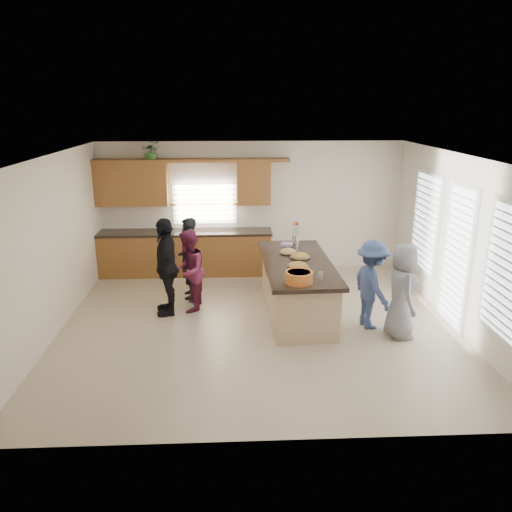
{
  "coord_description": "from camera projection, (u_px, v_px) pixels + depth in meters",
  "views": [
    {
      "loc": [
        -0.4,
        -7.65,
        3.59
      ],
      "look_at": [
        -0.02,
        0.2,
        1.15
      ],
      "focal_mm": 35.0,
      "sensor_mm": 36.0,
      "label": 1
    }
  ],
  "objects": [
    {
      "name": "platter_mid",
      "position": [
        300.0,
        257.0,
        8.76
      ],
      "size": [
        0.37,
        0.37,
        0.15
      ],
      "color": "black",
      "rests_on": "island"
    },
    {
      "name": "platter_back",
      "position": [
        288.0,
        252.0,
        9.04
      ],
      "size": [
        0.33,
        0.33,
        0.13
      ],
      "color": "black",
      "rests_on": "island"
    },
    {
      "name": "floor",
      "position": [
        258.0,
        325.0,
        8.38
      ],
      "size": [
        6.5,
        6.5,
        0.0
      ],
      "primitive_type": "plane",
      "color": "tan",
      "rests_on": "ground"
    },
    {
      "name": "woman_right_back",
      "position": [
        372.0,
        285.0,
        8.1
      ],
      "size": [
        0.74,
        1.05,
        1.48
      ],
      "primitive_type": "imported",
      "rotation": [
        0.0,
        0.0,
        1.79
      ],
      "color": "#344773",
      "rests_on": "ground"
    },
    {
      "name": "woman_right_front",
      "position": [
        402.0,
        291.0,
        7.78
      ],
      "size": [
        0.51,
        0.76,
        1.53
      ],
      "primitive_type": "imported",
      "rotation": [
        0.0,
        0.0,
        1.54
      ],
      "color": "gray",
      "rests_on": "ground"
    },
    {
      "name": "island",
      "position": [
        297.0,
        288.0,
        8.75
      ],
      "size": [
        1.21,
        2.73,
        0.95
      ],
      "rotation": [
        0.0,
        0.0,
        0.02
      ],
      "color": "tan",
      "rests_on": "ground"
    },
    {
      "name": "flower_vase",
      "position": [
        296.0,
        232.0,
        9.64
      ],
      "size": [
        0.14,
        0.14,
        0.42
      ],
      "color": "silver",
      "rests_on": "island"
    },
    {
      "name": "potted_plant",
      "position": [
        151.0,
        151.0,
        10.2
      ],
      "size": [
        0.43,
        0.39,
        0.43
      ],
      "primitive_type": "imported",
      "rotation": [
        0.0,
        0.0,
        0.16
      ],
      "color": "#397C31",
      "rests_on": "back_cabinetry"
    },
    {
      "name": "room_shell",
      "position": [
        258.0,
        214.0,
        7.82
      ],
      "size": [
        6.52,
        6.02,
        2.81
      ],
      "color": "silver",
      "rests_on": "ground"
    },
    {
      "name": "back_cabinetry",
      "position": [
        183.0,
        233.0,
        10.65
      ],
      "size": [
        4.08,
        0.66,
        2.46
      ],
      "color": "brown",
      "rests_on": "ground"
    },
    {
      "name": "clear_cup",
      "position": [
        321.0,
        275.0,
        7.75
      ],
      "size": [
        0.09,
        0.09,
        0.11
      ],
      "primitive_type": "cylinder",
      "color": "white",
      "rests_on": "island"
    },
    {
      "name": "woman_left_back",
      "position": [
        188.0,
        258.0,
        9.36
      ],
      "size": [
        0.45,
        0.61,
        1.55
      ],
      "primitive_type": "imported",
      "rotation": [
        0.0,
        0.0,
        -1.42
      ],
      "color": "black",
      "rests_on": "ground"
    },
    {
      "name": "woman_left_front",
      "position": [
        167.0,
        267.0,
        8.61
      ],
      "size": [
        0.55,
        1.06,
        1.72
      ],
      "primitive_type": "imported",
      "rotation": [
        0.0,
        0.0,
        -1.44
      ],
      "color": "black",
      "rests_on": "ground"
    },
    {
      "name": "plate_stack",
      "position": [
        287.0,
        244.0,
        9.55
      ],
      "size": [
        0.22,
        0.22,
        0.05
      ],
      "primitive_type": "cylinder",
      "color": "#9C7DB6",
      "rests_on": "island"
    },
    {
      "name": "platter_front",
      "position": [
        298.0,
        267.0,
        8.24
      ],
      "size": [
        0.38,
        0.38,
        0.15
      ],
      "color": "black",
      "rests_on": "island"
    },
    {
      "name": "right_wall_glazing",
      "position": [
        459.0,
        248.0,
        8.0
      ],
      "size": [
        0.06,
        4.0,
        2.25
      ],
      "color": "white",
      "rests_on": "ground"
    },
    {
      "name": "woman_left_mid",
      "position": [
        189.0,
        271.0,
        8.78
      ],
      "size": [
        0.59,
        0.74,
        1.47
      ],
      "primitive_type": "imported",
      "rotation": [
        0.0,
        0.0,
        -1.62
      ],
      "color": "maroon",
      "rests_on": "ground"
    },
    {
      "name": "salad_bowl",
      "position": [
        299.0,
        277.0,
        7.57
      ],
      "size": [
        0.43,
        0.43,
        0.17
      ],
      "color": "orange",
      "rests_on": "island"
    }
  ]
}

